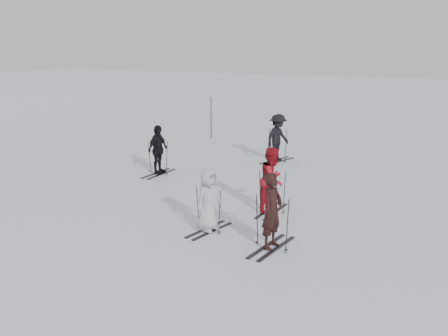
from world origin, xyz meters
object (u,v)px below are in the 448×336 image
at_px(skier_red, 272,180).
at_px(piste_marker, 211,118).
at_px(skier_uphill_far, 278,138).
at_px(skier_near_dark, 272,212).
at_px(skier_grey, 208,201).
at_px(skier_uphill_left, 158,150).

relative_size(skier_red, piste_marker, 0.89).
bearing_deg(skier_uphill_far, skier_near_dark, -142.15).
height_order(skier_grey, piste_marker, piste_marker).
distance_m(skier_grey, skier_uphill_left, 5.95).
distance_m(skier_red, skier_grey, 2.27).
distance_m(skier_grey, piste_marker, 12.59).
bearing_deg(skier_grey, skier_uphill_left, 57.15).
relative_size(skier_near_dark, piste_marker, 0.87).
bearing_deg(skier_red, skier_near_dark, -156.61).
relative_size(skier_near_dark, skier_grey, 1.11).
distance_m(skier_red, piste_marker, 11.28).
bearing_deg(skier_uphill_left, piste_marker, 15.35).
bearing_deg(skier_near_dark, skier_uphill_left, 61.31).
height_order(skier_uphill_far, piste_marker, piste_marker).
height_order(skier_near_dark, skier_grey, skier_near_dark).
distance_m(skier_red, skier_uphill_left, 5.55).
bearing_deg(piste_marker, skier_red, -54.76).
distance_m(skier_near_dark, skier_uphill_left, 7.54).
distance_m(skier_grey, skier_uphill_far, 8.04).
xyz_separation_m(skier_near_dark, skier_uphill_far, (-2.77, 8.34, 0.05)).
xyz_separation_m(skier_near_dark, piste_marker, (-7.38, 11.65, 0.13)).
relative_size(skier_red, skier_uphill_far, 0.97).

